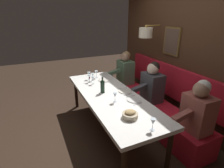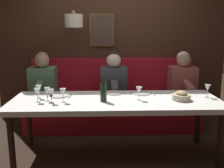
# 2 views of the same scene
# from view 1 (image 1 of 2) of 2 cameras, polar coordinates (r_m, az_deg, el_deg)

# --- Properties ---
(ground_plane) EXTENTS (12.00, 12.00, 0.00)m
(ground_plane) POSITION_cam_1_polar(r_m,az_deg,el_deg) (3.50, -0.44, -14.51)
(ground_plane) COLOR #332319
(dining_table) EXTENTS (0.90, 2.54, 0.74)m
(dining_table) POSITION_cam_1_polar(r_m,az_deg,el_deg) (3.15, -0.48, -4.53)
(dining_table) COLOR white
(dining_table) RESTS_ON ground_plane
(banquette_bench) EXTENTS (0.52, 2.74, 0.45)m
(banquette_bench) POSITION_cam_1_polar(r_m,az_deg,el_deg) (3.78, 12.08, -8.08)
(banquette_bench) COLOR red
(banquette_bench) RESTS_ON ground_plane
(back_wall_panel) EXTENTS (0.59, 3.94, 2.90)m
(back_wall_panel) POSITION_cam_1_polar(r_m,az_deg,el_deg) (3.75, 20.55, 9.51)
(back_wall_panel) COLOR #422819
(back_wall_panel) RESTS_ON ground_plane
(diner_nearest) EXTENTS (0.60, 0.40, 0.79)m
(diner_nearest) POSITION_cam_1_polar(r_m,az_deg,el_deg) (2.83, 25.95, -7.05)
(diner_nearest) COLOR #934C42
(diner_nearest) RESTS_ON banquette_bench
(diner_near) EXTENTS (0.60, 0.40, 0.79)m
(diner_near) POSITION_cam_1_polar(r_m,az_deg,el_deg) (3.52, 12.78, 0.22)
(diner_near) COLOR #3D3D42
(diner_near) RESTS_ON banquette_bench
(diner_middle) EXTENTS (0.60, 0.40, 0.79)m
(diner_middle) POSITION_cam_1_polar(r_m,az_deg,el_deg) (4.37, 4.27, 4.95)
(diner_middle) COLOR #567A5B
(diner_middle) RESTS_ON banquette_bench
(place_setting_0) EXTENTS (0.24, 0.33, 0.01)m
(place_setting_0) POSITION_cam_1_polar(r_m,az_deg,el_deg) (3.79, -2.61, 1.28)
(place_setting_0) COLOR silver
(place_setting_0) RESTS_ON dining_table
(place_setting_1) EXTENTS (0.24, 0.32, 0.01)m
(place_setting_1) POSITION_cam_1_polar(r_m,az_deg,el_deg) (2.96, 7.08, -5.02)
(place_setting_1) COLOR white
(place_setting_1) RESTS_ON dining_table
(place_setting_2) EXTENTS (0.24, 0.32, 0.01)m
(place_setting_2) POSITION_cam_1_polar(r_m,az_deg,el_deg) (3.26, 4.20, -2.32)
(place_setting_2) COLOR silver
(place_setting_2) RESTS_ON dining_table
(wine_glass_0) EXTENTS (0.07, 0.07, 0.16)m
(wine_glass_0) POSITION_cam_1_polar(r_m,az_deg,el_deg) (2.83, 0.97, -3.65)
(wine_glass_0) COLOR silver
(wine_glass_0) RESTS_ON dining_table
(wine_glass_1) EXTENTS (0.07, 0.07, 0.16)m
(wine_glass_1) POSITION_cam_1_polar(r_m,az_deg,el_deg) (3.93, -5.06, 3.63)
(wine_glass_1) COLOR silver
(wine_glass_1) RESTS_ON dining_table
(wine_glass_2) EXTENTS (0.07, 0.07, 0.16)m
(wine_glass_2) POSITION_cam_1_polar(r_m,az_deg,el_deg) (3.69, -7.30, 2.29)
(wine_glass_2) COLOR silver
(wine_glass_2) RESTS_ON dining_table
(wine_glass_3) EXTENTS (0.07, 0.07, 0.16)m
(wine_glass_3) POSITION_cam_1_polar(r_m,az_deg,el_deg) (3.85, -7.41, 3.16)
(wine_glass_3) COLOR silver
(wine_glass_3) RESTS_ON dining_table
(wine_glass_4) EXTENTS (0.07, 0.07, 0.16)m
(wine_glass_4) POSITION_cam_1_polar(r_m,az_deg,el_deg) (2.24, 13.04, -11.80)
(wine_glass_4) COLOR silver
(wine_glass_4) RESTS_ON dining_table
(wine_glass_5) EXTENTS (0.07, 0.07, 0.16)m
(wine_glass_5) POSITION_cam_1_polar(r_m,az_deg,el_deg) (3.58, -6.13, 1.77)
(wine_glass_5) COLOR silver
(wine_glass_5) RESTS_ON dining_table
(wine_glass_6) EXTENTS (0.07, 0.07, 0.16)m
(wine_glass_6) POSITION_cam_1_polar(r_m,az_deg,el_deg) (3.77, -6.23, 2.80)
(wine_glass_6) COLOR silver
(wine_glass_6) RESTS_ON dining_table
(wine_bottle) EXTENTS (0.08, 0.08, 0.30)m
(wine_bottle) POSITION_cam_1_polar(r_m,az_deg,el_deg) (3.17, -3.07, -0.83)
(wine_bottle) COLOR black
(wine_bottle) RESTS_ON dining_table
(bread_bowl) EXTENTS (0.22, 0.22, 0.12)m
(bread_bowl) POSITION_cam_1_polar(r_m,az_deg,el_deg) (2.47, 5.85, -9.74)
(bread_bowl) COLOR beige
(bread_bowl) RESTS_ON dining_table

